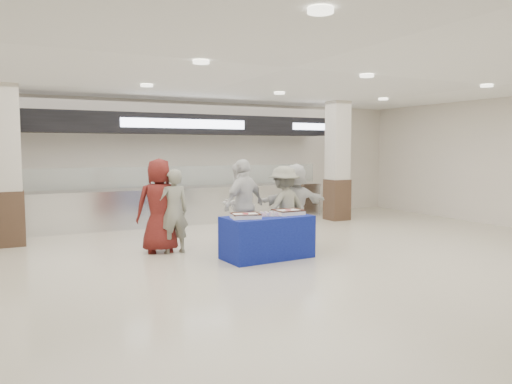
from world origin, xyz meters
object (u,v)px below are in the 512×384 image
chef_tall (239,205)px  soldier_a (174,211)px  chef_short (244,205)px  civilian_maroon (160,206)px  civilian_white (295,204)px  sheet_cake_right (288,212)px  cupcake_tray (269,214)px  soldier_b (284,207)px  display_table (267,237)px  sheet_cake_left (246,215)px

chef_tall → soldier_a: bearing=-20.3°
soldier_a → chef_short: bearing=159.4°
civilian_maroon → chef_tall: 1.56m
soldier_a → civilian_white: (2.44, -0.31, 0.04)m
civilian_maroon → chef_tall: (1.56, -0.14, -0.05)m
sheet_cake_right → cupcake_tray: (-0.39, -0.00, -0.02)m
cupcake_tray → civilian_white: size_ratio=0.30×
chef_short → soldier_b: (0.82, -0.09, -0.07)m
civilian_maroon → soldier_a: (0.21, -0.16, -0.10)m
cupcake_tray → soldier_a: soldier_a is taller
display_table → chef_tall: (0.01, 1.20, 0.46)m
soldier_a → soldier_b: (2.05, -0.54, 0.02)m
civilian_maroon → soldier_a: size_ratio=1.13×
sheet_cake_left → cupcake_tray: 0.51m
display_table → cupcake_tray: 0.41m
display_table → sheet_cake_left: (-0.45, -0.06, 0.42)m
chef_short → civilian_white: size_ratio=1.06×
display_table → chef_short: 0.89m
sheet_cake_right → chef_tall: size_ratio=0.31×
civilian_maroon → chef_short: (1.45, -0.61, -0.01)m
chef_tall → chef_short: bearing=55.6°
sheet_cake_left → soldier_a: soldier_a is taller
civilian_maroon → soldier_b: (2.26, -0.70, -0.08)m
civilian_maroon → chef_short: 1.57m
sheet_cake_right → display_table: bearing=-176.7°
soldier_b → cupcake_tray: bearing=27.9°
chef_short → cupcake_tray: bearing=78.7°
soldier_b → soldier_a: bearing=-29.7°
civilian_maroon → sheet_cake_left: bearing=138.6°
chef_tall → civilian_white: bearing=141.6°
display_table → cupcake_tray: cupcake_tray is taller
civilian_maroon → civilian_white: 2.69m
sheet_cake_left → chef_tall: 1.35m
sheet_cake_right → cupcake_tray: 0.39m
cupcake_tray → chef_tall: (-0.04, 1.18, 0.05)m
chef_tall → cupcake_tray: bearing=70.7°
soldier_a → sheet_cake_left: bearing=124.5°
sheet_cake_left → civilian_maroon: size_ratio=0.31×
soldier_a → soldier_b: bearing=164.5°
chef_short → civilian_white: 1.21m
chef_tall → soldier_b: size_ratio=1.04×
chef_tall → civilian_white: size_ratio=1.01×
soldier_a → civilian_white: 2.46m
cupcake_tray → civilian_maroon: civilian_maroon is taller
chef_tall → chef_short: size_ratio=0.95×
sheet_cake_right → soldier_b: (0.27, 0.61, -0.00)m
display_table → sheet_cake_left: 0.63m
soldier_b → display_table: bearing=26.8°
soldier_b → civilian_white: civilian_white is taller
civilian_maroon → civilian_white: civilian_maroon is taller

